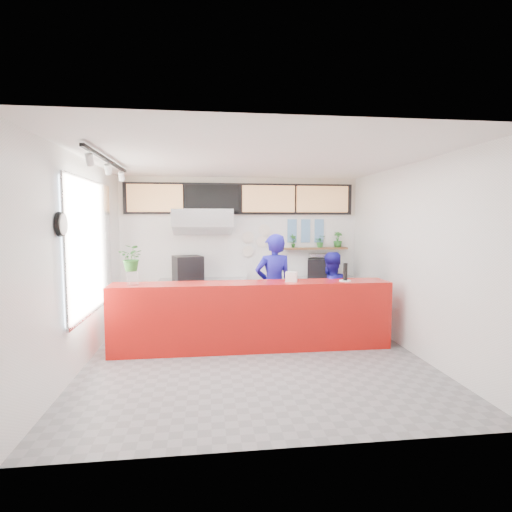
% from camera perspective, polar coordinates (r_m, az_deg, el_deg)
% --- Properties ---
extents(floor, '(5.00, 5.00, 0.00)m').
position_cam_1_polar(floor, '(6.34, -0.12, -14.20)').
color(floor, slate).
rests_on(floor, ground).
extents(ceiling, '(5.00, 5.00, 0.00)m').
position_cam_1_polar(ceiling, '(6.06, -0.13, 13.67)').
color(ceiling, silver).
extents(wall_back, '(5.00, 0.00, 5.00)m').
position_cam_1_polar(wall_back, '(8.50, -2.16, 1.05)').
color(wall_back, white).
rests_on(wall_back, ground).
extents(wall_left, '(0.00, 5.00, 5.00)m').
position_cam_1_polar(wall_left, '(6.24, -23.59, -0.82)').
color(wall_left, white).
rests_on(wall_left, ground).
extents(wall_right, '(0.00, 5.00, 5.00)m').
position_cam_1_polar(wall_right, '(6.79, 21.31, -0.30)').
color(wall_right, white).
rests_on(wall_right, ground).
extents(service_counter, '(4.50, 0.60, 1.10)m').
position_cam_1_polar(service_counter, '(6.57, -0.55, -8.52)').
color(service_counter, '#B4120C').
rests_on(service_counter, ground).
extents(cream_band, '(5.00, 0.02, 0.80)m').
position_cam_1_polar(cream_band, '(8.48, -2.18, 8.48)').
color(cream_band, beige).
rests_on(cream_band, wall_back).
extents(prep_bench, '(1.80, 0.60, 0.90)m').
position_cam_1_polar(prep_bench, '(8.31, -7.49, -6.39)').
color(prep_bench, '#B2B5BA').
rests_on(prep_bench, ground).
extents(panini_oven, '(0.67, 0.67, 0.48)m').
position_cam_1_polar(panini_oven, '(8.21, -9.73, -1.67)').
color(panini_oven, black).
rests_on(panini_oven, prep_bench).
extents(extraction_hood, '(1.20, 0.70, 0.35)m').
position_cam_1_polar(extraction_hood, '(8.10, -7.63, 5.41)').
color(extraction_hood, '#B2B5BA').
rests_on(extraction_hood, ceiling).
extents(hood_lip, '(1.20, 0.69, 0.31)m').
position_cam_1_polar(hood_lip, '(8.10, -7.62, 4.00)').
color(hood_lip, '#B2B5BA').
rests_on(hood_lip, ceiling).
extents(right_bench, '(1.80, 0.60, 0.90)m').
position_cam_1_polar(right_bench, '(8.60, 8.10, -6.01)').
color(right_bench, '#B2B5BA').
rests_on(right_bench, ground).
extents(espresso_machine, '(0.70, 0.58, 0.39)m').
position_cam_1_polar(espresso_machine, '(8.56, 9.44, -1.71)').
color(espresso_machine, black).
rests_on(espresso_machine, right_bench).
extents(espresso_tray, '(0.62, 0.48, 0.05)m').
position_cam_1_polar(espresso_tray, '(8.53, 9.47, 0.16)').
color(espresso_tray, '#B7B9BF').
rests_on(espresso_tray, espresso_machine).
extents(herb_shelf, '(1.40, 0.18, 0.04)m').
position_cam_1_polar(herb_shelf, '(8.68, 8.48, 1.08)').
color(herb_shelf, brown).
rests_on(herb_shelf, wall_back).
extents(menu_board_far_left, '(1.10, 0.10, 0.55)m').
position_cam_1_polar(menu_board_far_left, '(8.40, -14.21, 8.02)').
color(menu_board_far_left, tan).
rests_on(menu_board_far_left, wall_back).
extents(menu_board_mid_left, '(1.10, 0.10, 0.55)m').
position_cam_1_polar(menu_board_mid_left, '(8.34, -6.19, 8.17)').
color(menu_board_mid_left, black).
rests_on(menu_board_mid_left, wall_back).
extents(menu_board_mid_right, '(1.10, 0.10, 0.55)m').
position_cam_1_polar(menu_board_mid_right, '(8.44, 1.79, 8.16)').
color(menu_board_mid_right, tan).
rests_on(menu_board_mid_right, wall_back).
extents(menu_board_far_right, '(1.10, 0.10, 0.55)m').
position_cam_1_polar(menu_board_far_right, '(8.69, 9.44, 8.00)').
color(menu_board_far_right, tan).
rests_on(menu_board_far_right, wall_back).
extents(soffit, '(4.80, 0.04, 0.65)m').
position_cam_1_polar(soffit, '(8.45, -2.16, 8.15)').
color(soffit, black).
rests_on(soffit, wall_back).
extents(window_pane, '(0.04, 2.20, 1.90)m').
position_cam_1_polar(window_pane, '(6.50, -22.64, 1.21)').
color(window_pane, silver).
rests_on(window_pane, wall_left).
extents(window_frame, '(0.03, 2.30, 2.00)m').
position_cam_1_polar(window_frame, '(6.49, -22.47, 1.21)').
color(window_frame, '#B2B5BA').
rests_on(window_frame, wall_left).
extents(wall_clock_rim, '(0.05, 0.30, 0.30)m').
position_cam_1_polar(wall_clock_rim, '(5.34, -26.12, 4.09)').
color(wall_clock_rim, black).
rests_on(wall_clock_rim, wall_left).
extents(wall_clock_face, '(0.02, 0.26, 0.26)m').
position_cam_1_polar(wall_clock_face, '(5.33, -25.82, 4.10)').
color(wall_clock_face, white).
rests_on(wall_clock_face, wall_left).
extents(track_rail, '(0.05, 2.40, 0.04)m').
position_cam_1_polar(track_rail, '(6.16, -20.41, 12.65)').
color(track_rail, black).
rests_on(track_rail, ceiling).
extents(dec_plate_a, '(0.24, 0.03, 0.24)m').
position_cam_1_polar(dec_plate_a, '(8.47, -1.13, 2.73)').
color(dec_plate_a, silver).
rests_on(dec_plate_a, wall_back).
extents(dec_plate_b, '(0.24, 0.03, 0.24)m').
position_cam_1_polar(dec_plate_b, '(8.51, 0.88, 2.07)').
color(dec_plate_b, silver).
rests_on(dec_plate_b, wall_back).
extents(dec_plate_c, '(0.24, 0.03, 0.24)m').
position_cam_1_polar(dec_plate_c, '(8.49, -1.13, 0.71)').
color(dec_plate_c, silver).
rests_on(dec_plate_c, wall_back).
extents(dec_plate_d, '(0.24, 0.03, 0.24)m').
position_cam_1_polar(dec_plate_d, '(8.51, 1.21, 3.75)').
color(dec_plate_d, silver).
rests_on(dec_plate_d, wall_back).
extents(photo_frame_a, '(0.20, 0.02, 0.25)m').
position_cam_1_polar(photo_frame_a, '(8.62, 5.17, 4.42)').
color(photo_frame_a, '#598CBF').
rests_on(photo_frame_a, wall_back).
extents(photo_frame_b, '(0.20, 0.02, 0.25)m').
position_cam_1_polar(photo_frame_b, '(8.69, 7.11, 4.40)').
color(photo_frame_b, '#598CBF').
rests_on(photo_frame_b, wall_back).
extents(photo_frame_c, '(0.20, 0.02, 0.25)m').
position_cam_1_polar(photo_frame_c, '(8.77, 9.01, 4.38)').
color(photo_frame_c, '#598CBF').
rests_on(photo_frame_c, wall_back).
extents(photo_frame_d, '(0.20, 0.02, 0.25)m').
position_cam_1_polar(photo_frame_d, '(8.63, 5.15, 2.76)').
color(photo_frame_d, '#598CBF').
rests_on(photo_frame_d, wall_back).
extents(photo_frame_e, '(0.20, 0.02, 0.25)m').
position_cam_1_polar(photo_frame_e, '(8.70, 7.09, 2.76)').
color(photo_frame_e, '#598CBF').
rests_on(photo_frame_e, wall_back).
extents(photo_frame_f, '(0.20, 0.02, 0.25)m').
position_cam_1_polar(photo_frame_f, '(8.77, 8.99, 2.75)').
color(photo_frame_f, '#598CBF').
rests_on(photo_frame_f, wall_back).
extents(staff_center, '(0.74, 0.54, 1.87)m').
position_cam_1_polar(staff_center, '(7.10, 2.55, -4.35)').
color(staff_center, '#181490').
rests_on(staff_center, ground).
extents(staff_right, '(0.89, 0.77, 1.54)m').
position_cam_1_polar(staff_right, '(7.28, 10.50, -5.50)').
color(staff_right, '#181490').
rests_on(staff_right, ground).
extents(herb_a, '(0.18, 0.14, 0.29)m').
position_cam_1_polar(herb_a, '(8.56, 5.33, 2.17)').
color(herb_a, '#276824').
rests_on(herb_a, herb_shelf).
extents(herb_c, '(0.27, 0.25, 0.26)m').
position_cam_1_polar(herb_c, '(8.71, 9.19, 2.06)').
color(herb_c, '#276824').
rests_on(herb_c, herb_shelf).
extents(herb_d, '(0.20, 0.18, 0.34)m').
position_cam_1_polar(herb_d, '(8.82, 11.60, 2.32)').
color(herb_d, '#276824').
rests_on(herb_d, herb_shelf).
extents(glass_vase, '(0.19, 0.19, 0.22)m').
position_cam_1_polar(glass_vase, '(6.43, -17.20, -3.06)').
color(glass_vase, white).
rests_on(glass_vase, service_counter).
extents(basil_vase, '(0.44, 0.41, 0.41)m').
position_cam_1_polar(basil_vase, '(6.40, -17.27, -0.26)').
color(basil_vase, '#276824').
rests_on(basil_vase, glass_vase).
extents(napkin_holder, '(0.21, 0.17, 0.16)m').
position_cam_1_polar(napkin_holder, '(6.54, 5.06, -2.98)').
color(napkin_holder, white).
rests_on(napkin_holder, service_counter).
extents(white_plate, '(0.23, 0.23, 0.01)m').
position_cam_1_polar(white_plate, '(6.75, 12.61, -3.47)').
color(white_plate, white).
rests_on(white_plate, service_counter).
extents(pepper_mill, '(0.09, 0.09, 0.28)m').
position_cam_1_polar(pepper_mill, '(6.73, 12.64, -2.20)').
color(pepper_mill, black).
rests_on(pepper_mill, white_plate).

